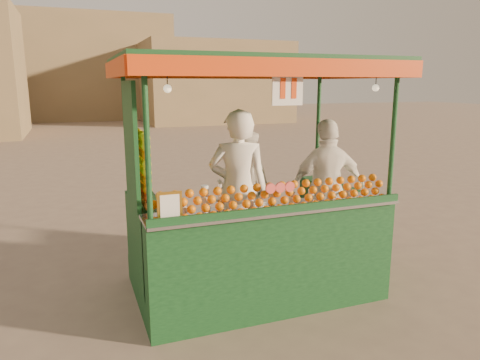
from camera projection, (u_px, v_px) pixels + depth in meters
name	position (u px, v px, depth m)	size (l,w,h in m)	color
ground	(260.00, 295.00, 5.31)	(90.00, 90.00, 0.00)	#725E52
building_right	(214.00, 83.00, 29.15)	(9.00, 6.00, 5.00)	olive
building_center	(66.00, 68.00, 31.32)	(14.00, 7.00, 7.00)	olive
juice_cart	(251.00, 222.00, 5.16)	(3.00, 1.94, 2.72)	#0D3317
vendor_left	(238.00, 191.00, 5.15)	(0.79, 0.65, 1.86)	white
vendor_middle	(243.00, 191.00, 5.73)	(0.96, 0.96, 1.58)	silver
vendor_right	(327.00, 188.00, 5.58)	(1.05, 0.52, 1.72)	white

